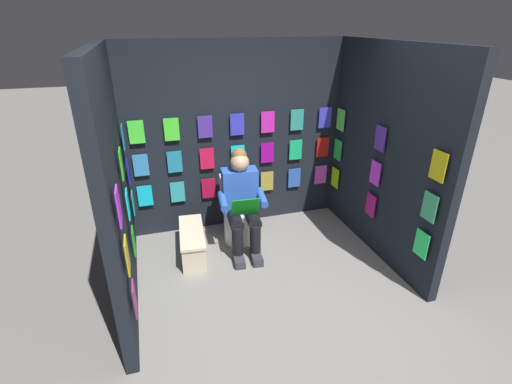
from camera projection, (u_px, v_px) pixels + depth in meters
ground_plane at (299, 333)px, 3.23m from camera, size 30.00×30.00×0.00m
display_wall_back at (236, 138)px, 4.60m from camera, size 2.76×0.14×2.29m
display_wall_left at (385, 155)px, 4.02m from camera, size 0.14×2.08×2.29m
display_wall_right at (115, 185)px, 3.29m from camera, size 0.14×2.08×2.29m
toilet at (239, 214)px, 4.53m from camera, size 0.42×0.57×0.77m
person_reading at (242, 202)px, 4.22m from camera, size 0.55×0.71×1.19m
comic_longbox_near at (192, 243)px, 4.26m from camera, size 0.33×0.79×0.31m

